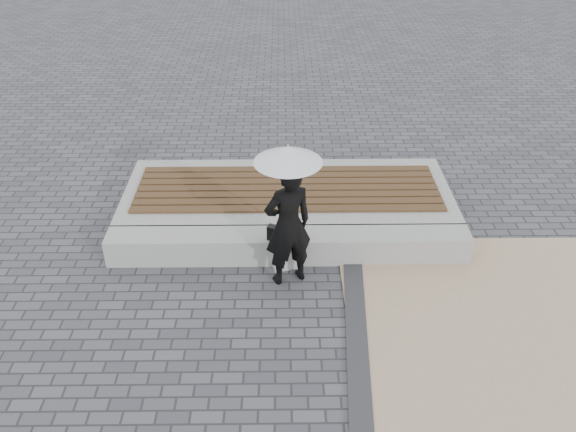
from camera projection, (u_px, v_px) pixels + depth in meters
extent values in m
plane|color=#4C4C51|center=(290.00, 338.00, 7.08)|extent=(80.00, 80.00, 0.00)
cube|color=#303033|center=(358.00, 368.00, 6.66)|extent=(0.61, 5.20, 0.04)
cube|color=#9C9D97|center=(289.00, 245.00, 8.32)|extent=(5.00, 0.45, 0.40)
cube|color=#B0AFAA|center=(288.00, 200.00, 9.33)|extent=(5.00, 2.00, 0.40)
imported|color=black|center=(288.00, 225.00, 7.54)|extent=(0.74, 0.62, 1.73)
cylinder|color=#BCBCC2|center=(288.00, 192.00, 7.28)|extent=(0.01, 0.01, 0.83)
cone|color=silver|center=(288.00, 154.00, 7.01)|extent=(0.83, 0.83, 0.20)
sphere|color=#BCBCC2|center=(288.00, 146.00, 6.94)|extent=(0.03, 0.03, 0.03)
cube|color=black|center=(278.00, 234.00, 8.01)|extent=(0.32, 0.21, 0.21)
cube|color=beige|center=(286.00, 257.00, 8.12)|extent=(0.38, 0.23, 0.37)
cube|color=#F4424C|center=(286.00, 247.00, 7.98)|extent=(0.38, 0.33, 0.01)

